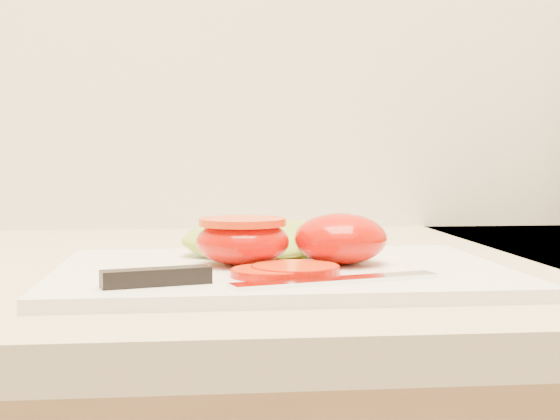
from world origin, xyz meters
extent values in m
cube|color=#BFB395|center=(0.00, 1.68, 0.92)|extent=(3.92, 0.65, 0.03)
cube|color=white|center=(-0.08, 1.56, 0.94)|extent=(0.36, 0.26, 0.01)
ellipsoid|color=red|center=(-0.03, 1.56, 0.96)|extent=(0.08, 0.08, 0.04)
ellipsoid|color=red|center=(-0.11, 1.57, 0.96)|extent=(0.08, 0.08, 0.04)
cylinder|color=red|center=(-0.11, 1.57, 0.98)|extent=(0.07, 0.07, 0.01)
cylinder|color=#EB5013|center=(-0.07, 1.51, 0.94)|extent=(0.07, 0.07, 0.01)
cylinder|color=#EB5013|center=(-0.09, 1.50, 0.94)|extent=(0.06, 0.06, 0.01)
ellipsoid|color=#9BC534|center=(-0.09, 1.63, 0.95)|extent=(0.14, 0.10, 0.03)
ellipsoid|color=#9BC534|center=(-0.05, 1.64, 0.95)|extent=(0.13, 0.10, 0.03)
cube|color=silver|center=(-0.05, 1.47, 0.94)|extent=(0.16, 0.06, 0.00)
cube|color=black|center=(-0.17, 1.47, 0.95)|extent=(0.08, 0.04, 0.01)
camera|label=1|loc=(-0.14, 0.93, 1.03)|focal=50.00mm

